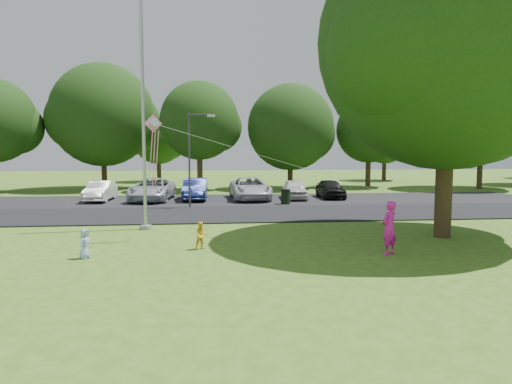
{
  "coord_description": "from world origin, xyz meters",
  "views": [
    {
      "loc": [
        -0.88,
        -14.07,
        3.27
      ],
      "look_at": [
        1.0,
        4.0,
        1.6
      ],
      "focal_mm": 32.0,
      "sensor_mm": 36.0,
      "label": 1
    }
  ],
  "objects": [
    {
      "name": "child_blue",
      "position": [
        -4.63,
        -0.06,
        0.46
      ],
      "size": [
        0.44,
        0.53,
        0.92
      ],
      "primitive_type": "imported",
      "rotation": [
        0.0,
        0.0,
        1.18
      ],
      "color": "#92ABE0",
      "rests_on": "ground"
    },
    {
      "name": "tree_row",
      "position": [
        1.59,
        24.23,
        5.71
      ],
      "size": [
        64.35,
        11.94,
        10.88
      ],
      "color": "#332316",
      "rests_on": "ground"
    },
    {
      "name": "woman",
      "position": [
        4.72,
        -0.49,
        0.85
      ],
      "size": [
        0.74,
        0.69,
        1.69
      ],
      "primitive_type": "imported",
      "rotation": [
        0.0,
        0.0,
        3.76
      ],
      "color": "#F120B2",
      "rests_on": "ground"
    },
    {
      "name": "street_lamp",
      "position": [
        -1.74,
        11.76,
        3.23
      ],
      "size": [
        1.5,
        0.42,
        5.38
      ],
      "rotation": [
        0.0,
        0.0,
        -0.19
      ],
      "color": "#3F3F44",
      "rests_on": "ground"
    },
    {
      "name": "parking_strip",
      "position": [
        0.0,
        15.5,
        0.03
      ],
      "size": [
        42.0,
        7.0,
        0.06
      ],
      "primitive_type": "cube",
      "color": "black",
      "rests_on": "ground"
    },
    {
      "name": "flagpole",
      "position": [
        -3.5,
        5.0,
        4.17
      ],
      "size": [
        0.5,
        0.5,
        10.0
      ],
      "color": "#B7BABF",
      "rests_on": "ground"
    },
    {
      "name": "big_tree",
      "position": [
        7.79,
        2.04,
        7.04
      ],
      "size": [
        10.02,
        9.53,
        12.06
      ],
      "rotation": [
        0.0,
        0.0,
        0.12
      ],
      "color": "#332316",
      "rests_on": "ground"
    },
    {
      "name": "ground",
      "position": [
        0.0,
        0.0,
        0.0
      ],
      "size": [
        120.0,
        120.0,
        0.0
      ],
      "primitive_type": "plane",
      "color": "#3F691B",
      "rests_on": "ground"
    },
    {
      "name": "park_road",
      "position": [
        0.0,
        9.0,
        0.03
      ],
      "size": [
        60.0,
        6.0,
        0.06
      ],
      "primitive_type": "cube",
      "color": "black",
      "rests_on": "ground"
    },
    {
      "name": "kite",
      "position": [
        -2.62,
        2.44,
        3.74
      ],
      "size": [
        7.85,
        3.29,
        2.74
      ],
      "rotation": [
        0.0,
        0.0,
        0.34
      ],
      "color": "pink",
      "rests_on": "ground"
    },
    {
      "name": "child_yellow",
      "position": [
        -1.14,
        0.86,
        0.46
      ],
      "size": [
        0.54,
        0.48,
        0.92
      ],
      "primitive_type": "imported",
      "rotation": [
        0.0,
        0.0,
        0.33
      ],
      "color": "yellow",
      "rests_on": "ground"
    },
    {
      "name": "horizon_trees",
      "position": [
        4.06,
        33.88,
        4.3
      ],
      "size": [
        77.46,
        7.2,
        7.02
      ],
      "color": "#332316",
      "rests_on": "ground"
    },
    {
      "name": "trash_can",
      "position": [
        3.69,
        12.67,
        0.47
      ],
      "size": [
        0.59,
        0.59,
        0.93
      ],
      "rotation": [
        0.0,
        0.0,
        -0.29
      ],
      "color": "black",
      "rests_on": "ground"
    },
    {
      "name": "parked_cars",
      "position": [
        -0.41,
        15.55,
        0.75
      ],
      "size": [
        16.49,
        5.36,
        1.45
      ],
      "color": "silver",
      "rests_on": "ground"
    }
  ]
}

